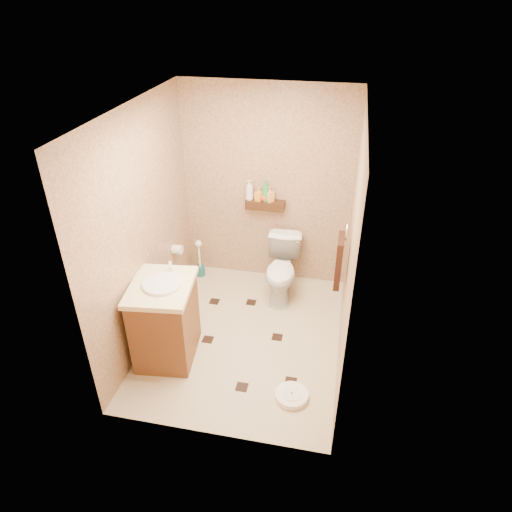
# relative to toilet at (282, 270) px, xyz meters

# --- Properties ---
(ground) EXTENTS (2.50, 2.50, 0.00)m
(ground) POSITION_rel_toilet_xyz_m (-0.27, -0.83, -0.36)
(ground) COLOR tan
(ground) RESTS_ON ground
(wall_back) EXTENTS (2.00, 0.04, 2.40)m
(wall_back) POSITION_rel_toilet_xyz_m (-0.27, 0.42, 0.84)
(wall_back) COLOR tan
(wall_back) RESTS_ON ground
(wall_front) EXTENTS (2.00, 0.04, 2.40)m
(wall_front) POSITION_rel_toilet_xyz_m (-0.27, -2.08, 0.84)
(wall_front) COLOR tan
(wall_front) RESTS_ON ground
(wall_left) EXTENTS (0.04, 2.50, 2.40)m
(wall_left) POSITION_rel_toilet_xyz_m (-1.27, -0.83, 0.84)
(wall_left) COLOR tan
(wall_left) RESTS_ON ground
(wall_right) EXTENTS (0.04, 2.50, 2.40)m
(wall_right) POSITION_rel_toilet_xyz_m (0.73, -0.83, 0.84)
(wall_right) COLOR tan
(wall_right) RESTS_ON ground
(ceiling) EXTENTS (2.00, 2.50, 0.02)m
(ceiling) POSITION_rel_toilet_xyz_m (-0.27, -0.83, 2.04)
(ceiling) COLOR white
(ceiling) RESTS_ON wall_back
(wall_shelf) EXTENTS (0.46, 0.14, 0.10)m
(wall_shelf) POSITION_rel_toilet_xyz_m (-0.27, 0.34, 0.66)
(wall_shelf) COLOR #3B2110
(wall_shelf) RESTS_ON wall_back
(floor_accents) EXTENTS (1.18, 1.41, 0.01)m
(floor_accents) POSITION_rel_toilet_xyz_m (-0.24, -0.86, -0.35)
(floor_accents) COLOR black
(floor_accents) RESTS_ON ground
(toilet) EXTENTS (0.43, 0.72, 0.71)m
(toilet) POSITION_rel_toilet_xyz_m (0.00, 0.00, 0.00)
(toilet) COLOR white
(toilet) RESTS_ON ground
(vanity) EXTENTS (0.65, 0.76, 0.99)m
(vanity) POSITION_rel_toilet_xyz_m (-0.97, -1.23, 0.08)
(vanity) COLOR brown
(vanity) RESTS_ON ground
(bathroom_scale) EXTENTS (0.38, 0.38, 0.06)m
(bathroom_scale) POSITION_rel_toilet_xyz_m (0.34, -1.56, -0.33)
(bathroom_scale) COLOR white
(bathroom_scale) RESTS_ON ground
(toilet_brush) EXTENTS (0.12, 0.12, 0.51)m
(toilet_brush) POSITION_rel_toilet_xyz_m (-1.09, 0.22, -0.18)
(toilet_brush) COLOR #175E5E
(toilet_brush) RESTS_ON ground
(towel_ring) EXTENTS (0.12, 0.30, 0.76)m
(towel_ring) POSITION_rel_toilet_xyz_m (0.64, -0.58, 0.59)
(towel_ring) COLOR silver
(towel_ring) RESTS_ON wall_right
(toilet_paper) EXTENTS (0.12, 0.11, 0.12)m
(toilet_paper) POSITION_rel_toilet_xyz_m (-1.21, -0.18, 0.24)
(toilet_paper) COLOR white
(toilet_paper) RESTS_ON wall_left
(bottle_a) EXTENTS (0.12, 0.12, 0.24)m
(bottle_a) POSITION_rel_toilet_xyz_m (-0.46, 0.34, 0.84)
(bottle_a) COLOR silver
(bottle_a) RESTS_ON wall_shelf
(bottle_b) EXTENTS (0.10, 0.10, 0.17)m
(bottle_b) POSITION_rel_toilet_xyz_m (-0.35, 0.34, 0.80)
(bottle_b) COLOR gold
(bottle_b) RESTS_ON wall_shelf
(bottle_c) EXTENTS (0.15, 0.15, 0.14)m
(bottle_c) POSITION_rel_toilet_xyz_m (-0.28, 0.34, 0.78)
(bottle_c) COLOR #D44418
(bottle_c) RESTS_ON wall_shelf
(bottle_d) EXTENTS (0.14, 0.14, 0.25)m
(bottle_d) POSITION_rel_toilet_xyz_m (-0.27, 0.34, 0.84)
(bottle_d) COLOR #2F8D3E
(bottle_d) RESTS_ON wall_shelf
(bottle_e) EXTENTS (0.12, 0.12, 0.18)m
(bottle_e) POSITION_rel_toilet_xyz_m (-0.22, 0.34, 0.80)
(bottle_e) COLOR #EDA94F
(bottle_e) RESTS_ON wall_shelf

